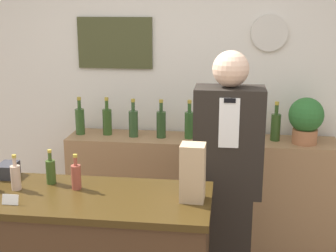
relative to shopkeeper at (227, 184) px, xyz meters
name	(u,v)px	position (x,y,z in m)	size (l,w,h in m)	color
back_wall	(180,84)	(-0.42, 0.99, 0.49)	(5.20, 0.09, 2.70)	silver
back_shelf	(200,193)	(-0.22, 0.74, -0.39)	(2.17, 0.39, 0.96)	#9E754C
shopkeeper	(227,184)	(0.00, 0.00, 0.00)	(0.44, 0.28, 1.74)	black
potted_plant	(306,119)	(0.59, 0.71, 0.29)	(0.27, 0.27, 0.36)	#B27047
paper_bag	(193,173)	(-0.19, -0.52, 0.26)	(0.14, 0.13, 0.32)	tan
price_card_right	(10,200)	(-1.15, -0.71, 0.13)	(0.09, 0.02, 0.06)	white
gift_box	(8,170)	(-1.35, -0.31, 0.15)	(0.10, 0.15, 0.09)	#2D2D33
counter_bottle_1	(16,177)	(-1.21, -0.50, 0.18)	(0.06, 0.06, 0.21)	tan
counter_bottle_2	(51,171)	(-1.05, -0.38, 0.18)	(0.06, 0.06, 0.21)	#324B1B
counter_bottle_3	(76,176)	(-0.87, -0.45, 0.18)	(0.06, 0.06, 0.21)	brown
shelf_bottle_0	(80,120)	(-1.22, 0.75, 0.21)	(0.08, 0.08, 0.31)	#325424
shelf_bottle_1	(107,121)	(-1.00, 0.76, 0.21)	(0.08, 0.08, 0.31)	#325120
shelf_bottle_2	(133,123)	(-0.77, 0.73, 0.21)	(0.08, 0.08, 0.31)	#304F2A
shelf_bottle_3	(161,123)	(-0.54, 0.73, 0.21)	(0.08, 0.08, 0.31)	#2C4A24
shelf_bottle_4	(189,124)	(-0.31, 0.74, 0.21)	(0.08, 0.08, 0.31)	#2C5624
shelf_bottle_5	(218,125)	(-0.08, 0.74, 0.21)	(0.08, 0.08, 0.31)	#2E5828
shelf_bottle_6	(247,125)	(0.14, 0.76, 0.21)	(0.08, 0.08, 0.31)	#2C5723
shelf_bottle_7	(276,126)	(0.37, 0.76, 0.21)	(0.08, 0.08, 0.31)	#2D4A1D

